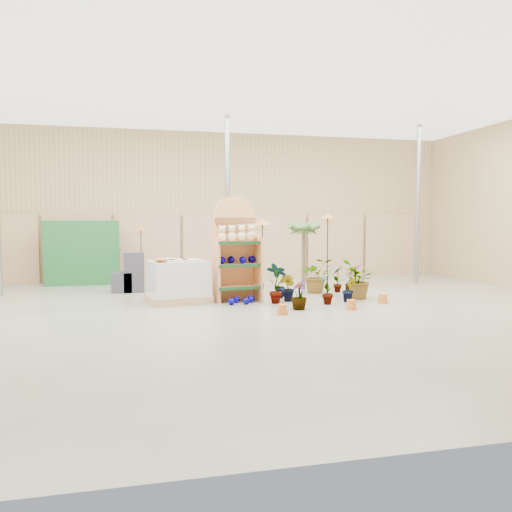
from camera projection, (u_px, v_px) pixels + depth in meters
The scene contains 24 objects.
room at pixel (248, 200), 10.43m from camera, with size 15.20×12.10×4.70m.
display_shelf at pixel (236, 253), 11.17m from camera, with size 1.04×0.72×2.35m.
teddy_bears at pixel (238, 234), 11.04m from camera, with size 0.87×0.23×0.37m.
gazing_balls_shelf at pixel (237, 260), 11.05m from camera, with size 0.86×0.30×0.16m.
gazing_balls_floor at pixel (241, 300), 10.74m from camera, with size 0.63×0.39×0.15m.
pallet_stack at pixel (178, 281), 10.94m from camera, with size 1.47×1.30×0.96m.
charcoal_planters at pixel (130, 275), 12.53m from camera, with size 0.80×0.50×1.00m.
trellis_stock at pixel (82, 253), 13.83m from camera, with size 2.00×0.30×1.80m, color #1B5A28.
offer_sign at pixel (235, 230), 12.51m from camera, with size 0.50×0.08×2.20m.
bird_table_front at pixel (262, 225), 10.83m from camera, with size 0.34×0.34×1.84m.
bird_table_right at pixel (328, 218), 12.13m from camera, with size 0.34×0.34×1.99m.
bird_table_back at pixel (141, 230), 13.58m from camera, with size 0.34×0.34×1.67m.
palm at pixel (304, 229), 12.96m from camera, with size 0.70×0.70×1.85m.
potted_plant_0 at pixel (276, 283), 10.77m from camera, with size 0.47×0.32×0.89m, color #3E682A.
potted_plant_1 at pixel (289, 288), 11.03m from camera, with size 0.34×0.27×0.61m, color #3E682A.
potted_plant_3 at pixel (355, 281), 11.47m from camera, with size 0.45×0.45×0.80m, color #3E682A.
potted_plant_4 at pixel (338, 278), 12.50m from camera, with size 0.37×0.25×0.70m, color #3E682A.
potted_plant_5 at pixel (281, 285), 11.55m from camera, with size 0.32×0.26×0.58m, color #3E682A.
potted_plant_6 at pixel (316, 275), 12.39m from camera, with size 0.78×0.67×0.86m, color #3E682A.
potted_plant_7 at pixel (299, 295), 10.04m from camera, with size 0.33×0.33×0.59m, color #3E682A.
potted_plant_8 at pixel (328, 286), 10.67m from camera, with size 0.41×0.28×0.78m, color #3E682A.
potted_plant_9 at pixel (349, 289), 10.98m from camera, with size 0.31×0.25×0.56m, color #3E682A.
potted_plant_10 at pixel (358, 279), 11.39m from camera, with size 0.81×0.70×0.90m, color #3E682A.
potted_plant_11 at pixel (258, 282), 12.11m from camera, with size 0.34×0.34×0.60m, color #3E682A.
Camera 1 is at (-2.21, -9.34, 1.78)m, focal length 35.00 mm.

